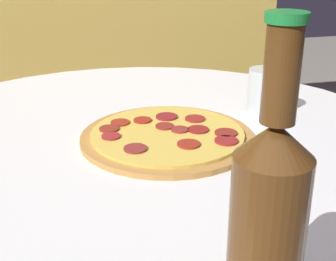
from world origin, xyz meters
The scene contains 4 objects.
table centered at (0.00, 0.00, 0.54)m, with size 1.08×1.08×0.69m.
pizza centered at (0.05, 0.00, 0.70)m, with size 0.32×0.32×0.02m.
beer_bottle centered at (0.03, -0.44, 0.80)m, with size 0.07×0.07×0.29m.
drinking_glass centered at (0.28, 0.08, 0.74)m, with size 0.07×0.07×0.10m.
Camera 1 is at (-0.14, -0.76, 1.03)m, focal length 50.00 mm.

